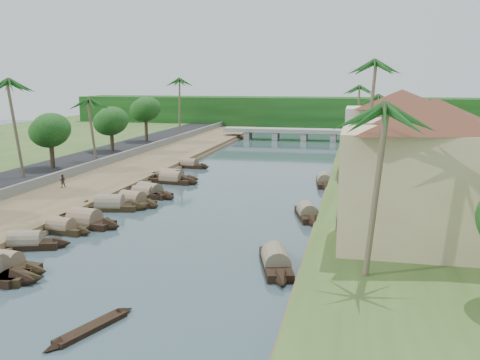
# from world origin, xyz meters

# --- Properties ---
(ground) EXTENTS (220.00, 220.00, 0.00)m
(ground) POSITION_xyz_m (0.00, 0.00, 0.00)
(ground) COLOR #374B52
(ground) RESTS_ON ground
(left_bank) EXTENTS (10.00, 180.00, 0.80)m
(left_bank) POSITION_xyz_m (-16.00, 20.00, 0.40)
(left_bank) COLOR brown
(left_bank) RESTS_ON ground
(right_bank) EXTENTS (16.00, 180.00, 1.20)m
(right_bank) POSITION_xyz_m (19.00, 20.00, 0.60)
(right_bank) COLOR #365120
(right_bank) RESTS_ON ground
(road) EXTENTS (8.00, 180.00, 1.40)m
(road) POSITION_xyz_m (-24.50, 20.00, 0.70)
(road) COLOR black
(road) RESTS_ON ground
(retaining_wall) EXTENTS (0.40, 180.00, 1.10)m
(retaining_wall) POSITION_xyz_m (-20.20, 20.00, 1.35)
(retaining_wall) COLOR slate
(retaining_wall) RESTS_ON left_bank
(treeline) EXTENTS (120.00, 14.00, 8.00)m
(treeline) POSITION_xyz_m (0.00, 100.00, 4.00)
(treeline) COLOR #11370F
(treeline) RESTS_ON ground
(bridge) EXTENTS (28.00, 4.00, 2.40)m
(bridge) POSITION_xyz_m (0.00, 72.00, 1.72)
(bridge) COLOR gray
(bridge) RESTS_ON ground
(building_near) EXTENTS (14.85, 14.85, 10.20)m
(building_near) POSITION_xyz_m (18.99, -2.00, 6.38)
(building_near) COLOR beige
(building_near) RESTS_ON right_bank
(building_mid) EXTENTS (14.11, 14.11, 9.70)m
(building_mid) POSITION_xyz_m (19.99, 14.00, 6.13)
(building_mid) COLOR tan
(building_mid) RESTS_ON right_bank
(building_far) EXTENTS (15.59, 15.59, 10.20)m
(building_far) POSITION_xyz_m (18.99, 28.00, 6.38)
(building_far) COLOR beige
(building_far) RESTS_ON right_bank
(building_distant) EXTENTS (12.62, 12.62, 9.20)m
(building_distant) POSITION_xyz_m (19.99, 48.00, 5.88)
(building_distant) COLOR beige
(building_distant) RESTS_ON right_bank
(sampan_2) EXTENTS (7.46, 2.26, 1.97)m
(sampan_2) POSITION_xyz_m (-8.78, -9.85, 0.41)
(sampan_2) COLOR black
(sampan_2) RESTS_ON ground
(sampan_3) EXTENTS (7.02, 3.55, 1.91)m
(sampan_3) POSITION_xyz_m (-10.13, -5.32, 0.41)
(sampan_3) COLOR black
(sampan_3) RESTS_ON ground
(sampan_4) EXTENTS (6.23, 2.09, 1.81)m
(sampan_4) POSITION_xyz_m (-9.76, -0.95, 0.40)
(sampan_4) COLOR black
(sampan_4) RESTS_ON ground
(sampan_5) EXTENTS (7.63, 2.88, 2.36)m
(sampan_5) POSITION_xyz_m (-8.86, 1.33, 0.42)
(sampan_5) COLOR black
(sampan_5) RESTS_ON ground
(sampan_6) EXTENTS (7.79, 3.02, 2.27)m
(sampan_6) POSITION_xyz_m (-9.38, 7.28, 0.42)
(sampan_6) COLOR black
(sampan_6) RESTS_ON ground
(sampan_7) EXTENTS (6.34, 1.78, 1.74)m
(sampan_7) POSITION_xyz_m (-8.41, 13.14, 0.40)
(sampan_7) COLOR black
(sampan_7) RESTS_ON ground
(sampan_8) EXTENTS (7.11, 3.40, 2.16)m
(sampan_8) POSITION_xyz_m (-8.05, 9.53, 0.41)
(sampan_8) COLOR black
(sampan_8) RESTS_ON ground
(sampan_9) EXTENTS (8.01, 5.00, 2.08)m
(sampan_9) POSITION_xyz_m (-8.09, 14.21, 0.41)
(sampan_9) COLOR black
(sampan_9) RESTS_ON ground
(sampan_10) EXTENTS (8.24, 4.82, 2.26)m
(sampan_10) POSITION_xyz_m (-8.96, 22.80, 0.42)
(sampan_10) COLOR black
(sampan_10) RESTS_ON ground
(sampan_11) EXTENTS (7.71, 2.65, 2.18)m
(sampan_11) POSITION_xyz_m (-8.16, 21.60, 0.42)
(sampan_11) COLOR black
(sampan_11) RESTS_ON ground
(sampan_12) EXTENTS (8.29, 3.06, 1.98)m
(sampan_12) POSITION_xyz_m (-8.95, 23.87, 0.41)
(sampan_12) COLOR black
(sampan_12) RESTS_ON ground
(sampan_13) EXTENTS (6.85, 2.70, 1.89)m
(sampan_13) POSITION_xyz_m (-9.63, 33.26, 0.41)
(sampan_13) COLOR black
(sampan_13) RESTS_ON ground
(sampan_14) EXTENTS (3.74, 8.56, 2.07)m
(sampan_14) POSITION_xyz_m (8.97, -5.29, 0.41)
(sampan_14) COLOR black
(sampan_14) RESTS_ON ground
(sampan_15) EXTENTS (3.37, 7.44, 1.99)m
(sampan_15) POSITION_xyz_m (9.80, 8.45, 0.41)
(sampan_15) COLOR black
(sampan_15) RESTS_ON ground
(sampan_16) EXTENTS (2.52, 8.49, 2.06)m
(sampan_16) POSITION_xyz_m (10.28, 24.73, 0.41)
(sampan_16) COLOR black
(sampan_16) RESTS_ON ground
(canoe_0) EXTENTS (2.80, 5.89, 0.79)m
(canoe_0) POSITION_xyz_m (1.21, -16.52, 0.10)
(canoe_0) COLOR black
(canoe_0) RESTS_ON ground
(canoe_1) EXTENTS (4.59, 1.45, 0.73)m
(canoe_1) POSITION_xyz_m (-10.18, 1.65, 0.10)
(canoe_1) COLOR black
(canoe_1) RESTS_ON ground
(canoe_2) EXTENTS (5.01, 1.98, 0.73)m
(canoe_2) POSITION_xyz_m (-9.27, 22.19, 0.10)
(canoe_2) COLOR black
(canoe_2) RESTS_ON ground
(palm_0) EXTENTS (3.20, 3.20, 11.43)m
(palm_0) POSITION_xyz_m (15.00, -8.71, 10.84)
(palm_0) COLOR #70604B
(palm_0) RESTS_ON ground
(palm_1) EXTENTS (3.20, 3.20, 10.61)m
(palm_1) POSITION_xyz_m (16.00, 6.79, 10.05)
(palm_1) COLOR #70604B
(palm_1) RESTS_ON ground
(palm_2) EXTENTS (3.20, 3.20, 14.75)m
(palm_2) POSITION_xyz_m (15.00, 19.52, 14.03)
(palm_2) COLOR #70604B
(palm_2) RESTS_ON ground
(palm_3) EXTENTS (3.20, 3.20, 10.64)m
(palm_3) POSITION_xyz_m (16.00, 37.19, 10.09)
(palm_3) COLOR #70604B
(palm_3) RESTS_ON ground
(palm_5) EXTENTS (3.20, 3.20, 12.57)m
(palm_5) POSITION_xyz_m (-24.00, 14.57, 12.16)
(palm_5) COLOR #70604B
(palm_5) RESTS_ON ground
(palm_6) EXTENTS (3.20, 3.20, 9.98)m
(palm_6) POSITION_xyz_m (-22.00, 28.55, 9.65)
(palm_6) COLOR #70604B
(palm_6) RESTS_ON ground
(palm_7) EXTENTS (3.20, 3.20, 11.71)m
(palm_7) POSITION_xyz_m (14.00, 53.48, 11.11)
(palm_7) COLOR #70604B
(palm_7) RESTS_ON ground
(palm_8) EXTENTS (3.20, 3.20, 12.73)m
(palm_8) POSITION_xyz_m (-20.50, 60.80, 12.29)
(palm_8) COLOR #70604B
(palm_8) RESTS_ON ground
(tree_3) EXTENTS (4.87, 4.87, 6.81)m
(tree_3) POSITION_xyz_m (-24.00, 21.11, 6.14)
(tree_3) COLOR #473829
(tree_3) RESTS_ON ground
(tree_4) EXTENTS (5.06, 5.06, 6.77)m
(tree_4) POSITION_xyz_m (-24.00, 38.21, 6.02)
(tree_4) COLOR #473829
(tree_4) RESTS_ON ground
(tree_5) EXTENTS (5.08, 5.08, 7.90)m
(tree_5) POSITION_xyz_m (-24.00, 52.28, 7.12)
(tree_5) COLOR #473829
(tree_5) RESTS_ON ground
(tree_6) EXTENTS (4.18, 4.18, 7.00)m
(tree_6) POSITION_xyz_m (24.00, 29.52, 6.37)
(tree_6) COLOR #473829
(tree_6) RESTS_ON ground
(person_far) EXTENTS (0.86, 0.80, 1.42)m
(person_far) POSITION_xyz_m (-17.80, 12.92, 1.51)
(person_far) COLOR #332A24
(person_far) RESTS_ON left_bank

